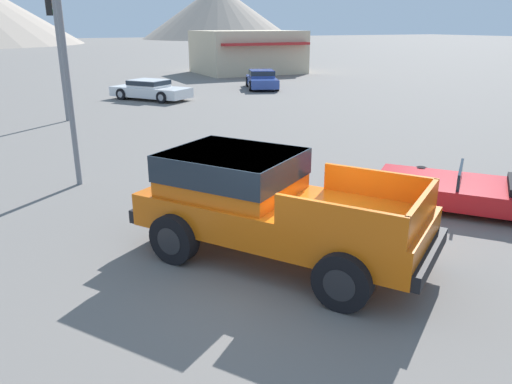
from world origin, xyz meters
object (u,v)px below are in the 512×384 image
Objects in this scene: red_convertible_car at (483,194)px; parked_car_white at (150,89)px; orange_pickup_truck at (263,199)px; traffic_light_main at (55,27)px; parked_car_blue at (262,79)px.

parked_car_white is (-2.21, 20.41, 0.17)m from red_convertible_car.
orange_pickup_truck is 20.51m from parked_car_white.
traffic_light_main reaches higher than red_convertible_car.
orange_pickup_truck is 16.99m from traffic_light_main.
orange_pickup_truck reaches higher than parked_car_blue.
parked_car_blue is at bearing -66.91° from traffic_light_main.
parked_car_blue is at bearing 29.01° from orange_pickup_truck.
orange_pickup_truck is at bearing 83.54° from parked_car_blue.
traffic_light_main is (-4.87, -3.58, 3.28)m from parked_car_white.
parked_car_blue is 0.80× the size of traffic_light_main.
traffic_light_main is (-7.07, 16.83, 3.45)m from red_convertible_car.
orange_pickup_truck is at bearing -174.31° from traffic_light_main.
parked_car_white is (-7.79, -1.81, -0.04)m from parked_car_blue.
parked_car_blue is 8.00m from parked_car_white.
traffic_light_main reaches higher than orange_pickup_truck.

